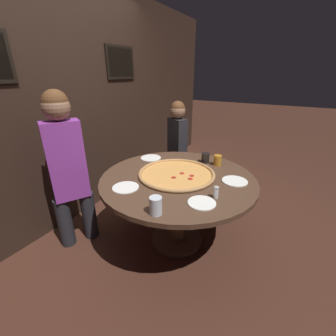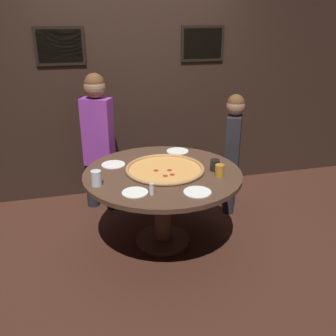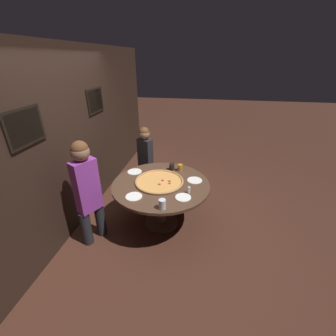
# 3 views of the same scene
# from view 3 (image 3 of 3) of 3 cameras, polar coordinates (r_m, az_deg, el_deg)

# --- Properties ---
(ground_plane) EXTENTS (24.00, 24.00, 0.00)m
(ground_plane) POSITION_cam_3_polar(r_m,az_deg,el_deg) (3.74, -1.66, -13.72)
(ground_plane) COLOR #422319
(back_wall) EXTENTS (6.40, 0.08, 2.60)m
(back_wall) POSITION_cam_3_polar(r_m,az_deg,el_deg) (3.56, -23.30, 6.17)
(back_wall) COLOR black
(back_wall) RESTS_ON ground_plane
(dining_table) EXTENTS (1.43, 1.43, 0.74)m
(dining_table) POSITION_cam_3_polar(r_m,az_deg,el_deg) (3.39, -1.79, -6.04)
(dining_table) COLOR #4C3323
(dining_table) RESTS_ON ground_plane
(giant_pizza) EXTENTS (0.72, 0.72, 0.03)m
(giant_pizza) POSITION_cam_3_polar(r_m,az_deg,el_deg) (3.34, -2.23, -3.38)
(giant_pizza) COLOR #E0994C
(giant_pizza) RESTS_ON dining_table
(drink_cup_front_edge) EXTENTS (0.09, 0.09, 0.13)m
(drink_cup_front_edge) POSITION_cam_3_polar(r_m,az_deg,el_deg) (2.76, -1.47, -9.19)
(drink_cup_front_edge) COLOR silver
(drink_cup_front_edge) RESTS_ON dining_table
(drink_cup_far_right) EXTENTS (0.09, 0.09, 0.10)m
(drink_cup_far_right) POSITION_cam_3_polar(r_m,az_deg,el_deg) (3.68, 0.97, 0.33)
(drink_cup_far_right) COLOR black
(drink_cup_far_right) RESTS_ON dining_table
(drink_cup_near_right) EXTENTS (0.08, 0.08, 0.11)m
(drink_cup_near_right) POSITION_cam_3_polar(r_m,az_deg,el_deg) (3.65, 3.09, 0.12)
(drink_cup_near_right) COLOR #BC7A23
(drink_cup_near_right) RESTS_ON dining_table
(white_plate_far_back) EXTENTS (0.23, 0.23, 0.01)m
(white_plate_far_back) POSITION_cam_3_polar(r_m,az_deg,el_deg) (3.67, -8.48, -0.92)
(white_plate_far_back) COLOR white
(white_plate_far_back) RESTS_ON dining_table
(white_plate_beside_cup) EXTENTS (0.21, 0.21, 0.01)m
(white_plate_beside_cup) POSITION_cam_3_polar(r_m,az_deg,el_deg) (2.99, 3.85, -7.45)
(white_plate_beside_cup) COLOR white
(white_plate_beside_cup) RESTS_ON dining_table
(white_plate_right_side) EXTENTS (0.22, 0.22, 0.01)m
(white_plate_right_side) POSITION_cam_3_polar(r_m,az_deg,el_deg) (3.04, -8.67, -7.16)
(white_plate_right_side) COLOR white
(white_plate_right_side) RESTS_ON dining_table
(white_plate_left_side) EXTENTS (0.22, 0.22, 0.01)m
(white_plate_left_side) POSITION_cam_3_polar(r_m,az_deg,el_deg) (3.40, 6.78, -3.12)
(white_plate_left_side) COLOR white
(white_plate_left_side) RESTS_ON dining_table
(condiment_shaker) EXTENTS (0.04, 0.04, 0.10)m
(condiment_shaker) POSITION_cam_3_polar(r_m,az_deg,el_deg) (3.07, 5.35, -5.58)
(condiment_shaker) COLOR silver
(condiment_shaker) RESTS_ON dining_table
(diner_centre_back) EXTENTS (0.40, 0.30, 1.52)m
(diner_centre_back) POSITION_cam_3_polar(r_m,az_deg,el_deg) (3.15, -19.89, -4.82)
(diner_centre_back) COLOR #232328
(diner_centre_back) RESTS_ON ground_plane
(diner_side_right) EXTENTS (0.26, 0.34, 1.31)m
(diner_side_right) POSITION_cam_3_polar(r_m,az_deg,el_deg) (4.19, -5.77, 2.85)
(diner_side_right) COLOR #232328
(diner_side_right) RESTS_ON ground_plane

